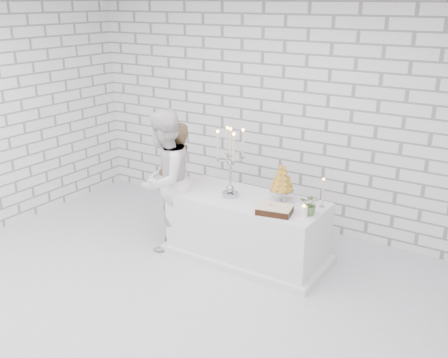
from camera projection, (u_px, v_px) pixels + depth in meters
ground at (166, 303)px, 5.21m from camera, size 6.00×5.00×0.01m
wall_back at (282, 114)px, 6.69m from camera, size 6.00×0.01×3.00m
cake_table at (247, 228)px, 6.03m from camera, size 1.80×0.80×0.75m
groom at (176, 182)px, 6.37m from camera, size 0.38×0.56×1.53m
bride at (164, 181)px, 6.15m from camera, size 0.78×0.93×1.72m
candelabra at (230, 163)px, 5.82m from camera, size 0.34×0.34×0.82m
croquembouche at (282, 183)px, 5.76m from camera, size 0.36×0.36×0.44m
chocolate_cake at (275, 210)px, 5.48m from camera, size 0.41×0.33×0.08m
pillar_candle at (304, 212)px, 5.38m from camera, size 0.08×0.08×0.12m
extra_taper at (323, 194)px, 5.60m from camera, size 0.07×0.07×0.32m
flowers at (311, 204)px, 5.42m from camera, size 0.25×0.22×0.24m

